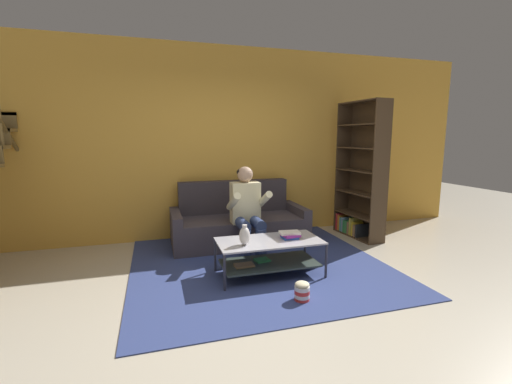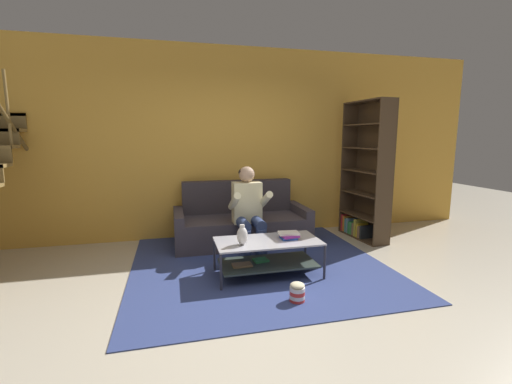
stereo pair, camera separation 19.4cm
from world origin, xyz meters
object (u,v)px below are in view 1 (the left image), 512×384
at_px(bookshelf, 361,182).
at_px(book_stack, 290,235).
at_px(vase, 245,236).
at_px(popcorn_tub, 302,291).
at_px(coffee_table, 268,252).
at_px(person_seated_center, 247,208).
at_px(couch, 238,223).

bearing_deg(bookshelf, book_stack, -146.28).
distance_m(vase, book_stack, 0.57).
bearing_deg(popcorn_tub, bookshelf, 44.90).
relative_size(coffee_table, book_stack, 4.82).
distance_m(person_seated_center, book_stack, 0.84).
distance_m(coffee_table, book_stack, 0.31).
height_order(bookshelf, popcorn_tub, bookshelf).
bearing_deg(bookshelf, person_seated_center, -170.61).
xyz_separation_m(bookshelf, popcorn_tub, (-1.77, -1.77, -0.77)).
relative_size(couch, vase, 8.72).
bearing_deg(couch, coffee_table, -88.31).
xyz_separation_m(couch, person_seated_center, (0.00, -0.52, 0.34)).
xyz_separation_m(person_seated_center, book_stack, (0.30, -0.76, -0.18)).
bearing_deg(coffee_table, book_stack, 0.30).
distance_m(coffee_table, vase, 0.39).
bearing_deg(person_seated_center, vase, -107.07).
height_order(couch, coffee_table, couch).
distance_m(person_seated_center, popcorn_tub, 1.55).
bearing_deg(book_stack, coffee_table, -179.70).
bearing_deg(popcorn_tub, vase, 124.16).
distance_m(person_seated_center, bookshelf, 1.96).
relative_size(person_seated_center, popcorn_tub, 6.04).
relative_size(person_seated_center, book_stack, 4.82).
bearing_deg(book_stack, bookshelf, 33.72).
bearing_deg(vase, bookshelf, 28.21).
xyz_separation_m(person_seated_center, bookshelf, (1.92, 0.32, 0.23)).
relative_size(bookshelf, popcorn_tub, 10.79).
relative_size(coffee_table, vase, 5.27).
bearing_deg(person_seated_center, coffee_table, -87.18).
relative_size(couch, bookshelf, 0.93).
bearing_deg(coffee_table, bookshelf, 29.96).
xyz_separation_m(coffee_table, vase, (-0.30, -0.09, 0.24)).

